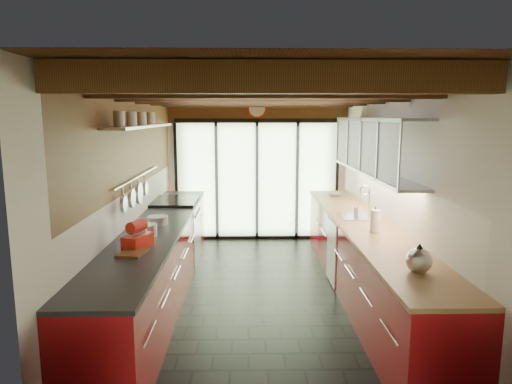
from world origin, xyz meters
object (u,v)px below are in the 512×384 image
paper_towel (375,221)px  bowl (335,194)px  kettle (419,259)px  stand_mixer (138,237)px  soap_bottle (359,210)px

paper_towel → bowl: 2.42m
bowl → paper_towel: bearing=-90.0°
kettle → bowl: kettle is taller
stand_mixer → paper_towel: paper_towel is taller
kettle → soap_bottle: bearing=90.0°
paper_towel → stand_mixer: bearing=-167.8°
kettle → soap_bottle: (-0.00, 2.09, -0.01)m
soap_bottle → bowl: bearing=90.0°
stand_mixer → kettle: (2.54, -0.78, 0.00)m
paper_towel → soap_bottle: size_ratio=1.53×
paper_towel → soap_bottle: (0.00, 0.76, -0.03)m
kettle → bowl: bearing=90.0°
bowl → stand_mixer: bearing=-130.6°
paper_towel → soap_bottle: bearing=90.0°
stand_mixer → kettle: size_ratio=1.26×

